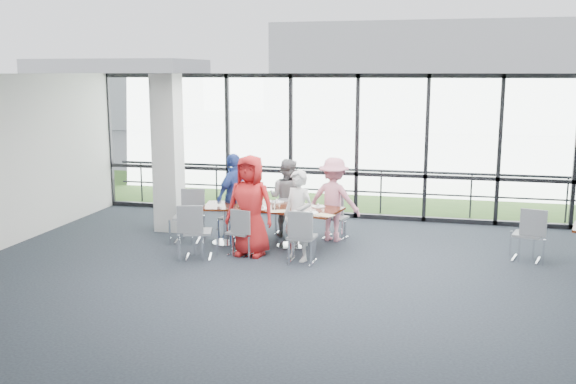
% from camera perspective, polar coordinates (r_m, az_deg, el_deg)
% --- Properties ---
extents(floor, '(12.00, 10.00, 0.02)m').
position_cam_1_polar(floor, '(9.77, 2.09, -8.74)').
color(floor, '#1F242D').
rests_on(floor, ground).
extents(ceiling, '(12.00, 10.00, 0.04)m').
position_cam_1_polar(ceiling, '(9.22, 2.23, 10.45)').
color(ceiling, white).
rests_on(ceiling, ground).
extents(wall_front, '(12.00, 0.10, 3.20)m').
position_cam_1_polar(wall_front, '(4.71, -10.14, -9.73)').
color(wall_front, silver).
rests_on(wall_front, ground).
extents(curtain_wall_back, '(12.00, 0.10, 3.20)m').
position_cam_1_polar(curtain_wall_back, '(14.25, 6.15, 4.00)').
color(curtain_wall_back, white).
rests_on(curtain_wall_back, ground).
extents(structural_column, '(0.50, 0.50, 3.20)m').
position_cam_1_polar(structural_column, '(13.30, -10.62, 3.41)').
color(structural_column, silver).
rests_on(structural_column, ground).
extents(apron, '(80.00, 70.00, 0.02)m').
position_cam_1_polar(apron, '(19.40, 7.98, 0.87)').
color(apron, gray).
rests_on(apron, ground).
extents(grass_strip, '(80.00, 5.00, 0.01)m').
position_cam_1_polar(grass_strip, '(17.43, 7.33, -0.11)').
color(grass_strip, '#29501E').
rests_on(grass_strip, ground).
extents(hangar_main, '(24.00, 10.00, 6.00)m').
position_cam_1_polar(hangar_main, '(41.10, 16.84, 9.85)').
color(hangar_main, '#B9BBBF').
rests_on(hangar_main, ground).
extents(hangar_aux, '(10.00, 6.00, 4.00)m').
position_cam_1_polar(hangar_aux, '(42.02, -14.78, 8.59)').
color(hangar_aux, '#B9BBBF').
rests_on(hangar_aux, ground).
extents(guard_rail, '(12.00, 0.06, 0.06)m').
position_cam_1_polar(guard_rail, '(15.00, 6.36, 0.07)').
color(guard_rail, '#2D2D33').
rests_on(guard_rail, ground).
extents(main_table, '(1.94, 1.34, 0.75)m').
position_cam_1_polar(main_table, '(11.93, 0.34, -2.05)').
color(main_table, '#3A1109').
rests_on(main_table, ground).
extents(side_table_left, '(0.93, 0.93, 0.75)m').
position_cam_1_polar(side_table_left, '(12.22, -5.50, -1.73)').
color(side_table_left, '#3A1109').
rests_on(side_table_left, ground).
extents(diner_near_left, '(0.94, 0.67, 1.80)m').
position_cam_1_polar(diner_near_left, '(11.35, -3.36, -1.22)').
color(diner_near_left, red).
rests_on(diner_near_left, ground).
extents(diner_near_right, '(0.70, 0.63, 1.58)m').
position_cam_1_polar(diner_near_right, '(11.05, 0.91, -2.12)').
color(diner_near_right, silver).
rests_on(diner_near_right, ground).
extents(diner_far_left, '(0.83, 0.60, 1.55)m').
position_cam_1_polar(diner_far_left, '(12.69, -0.09, -0.51)').
color(diner_far_left, gray).
rests_on(diner_far_left, ground).
extents(diner_far_right, '(1.14, 0.75, 1.62)m').
position_cam_1_polar(diner_far_right, '(12.37, 4.09, -0.67)').
color(diner_far_right, pink).
rests_on(diner_far_right, ground).
extents(diner_end, '(0.88, 1.12, 1.69)m').
position_cam_1_polar(diner_end, '(12.52, -4.73, -0.39)').
color(diner_end, '#2E499F').
rests_on(diner_end, ground).
extents(chair_main_nl, '(0.51, 0.51, 0.84)m').
position_cam_1_polar(chair_main_nl, '(11.45, -4.21, -3.60)').
color(chair_main_nl, slate).
rests_on(chair_main_nl, ground).
extents(chair_main_nr, '(0.47, 0.47, 0.92)m').
position_cam_1_polar(chair_main_nr, '(10.96, 1.27, -4.01)').
color(chair_main_nr, slate).
rests_on(chair_main_nr, ground).
extents(chair_main_fl, '(0.45, 0.45, 0.89)m').
position_cam_1_polar(chair_main_fl, '(12.95, -0.09, -1.78)').
color(chair_main_fl, slate).
rests_on(chair_main_fl, ground).
extents(chair_main_fr, '(0.51, 0.51, 0.84)m').
position_cam_1_polar(chair_main_fr, '(12.60, 4.25, -2.29)').
color(chair_main_fr, slate).
rests_on(chair_main_fr, ground).
extents(chair_main_end, '(0.51, 0.51, 0.87)m').
position_cam_1_polar(chair_main_end, '(12.53, -4.91, -2.30)').
color(chair_main_end, slate).
rests_on(chair_main_end, ground).
extents(chair_spare_la, '(0.58, 0.58, 0.96)m').
position_cam_1_polar(chair_spare_la, '(11.33, -8.00, -3.53)').
color(chair_spare_la, slate).
rests_on(chair_spare_la, ground).
extents(chair_spare_lb, '(0.57, 0.57, 0.98)m').
position_cam_1_polar(chair_spare_lb, '(12.47, -8.97, -2.20)').
color(chair_spare_lb, slate).
rests_on(chair_spare_lb, ground).
extents(chair_spare_r, '(0.55, 0.55, 0.93)m').
position_cam_1_polar(chair_spare_r, '(11.84, 20.52, -3.56)').
color(chair_spare_r, slate).
rests_on(chair_spare_r, ground).
extents(plate_nl, '(0.28, 0.28, 0.01)m').
position_cam_1_polar(plate_nl, '(11.80, -2.26, -1.46)').
color(plate_nl, white).
rests_on(plate_nl, main_table).
extents(plate_nr, '(0.28, 0.28, 0.01)m').
position_cam_1_polar(plate_nr, '(11.43, 2.02, -1.86)').
color(plate_nr, white).
rests_on(plate_nr, main_table).
extents(plate_fl, '(0.28, 0.28, 0.01)m').
position_cam_1_polar(plate_fl, '(12.40, -1.01, -0.87)').
color(plate_fl, white).
rests_on(plate_fl, main_table).
extents(plate_fr, '(0.25, 0.25, 0.01)m').
position_cam_1_polar(plate_fr, '(11.96, 2.72, -1.30)').
color(plate_fr, white).
rests_on(plate_fr, main_table).
extents(plate_end, '(0.23, 0.23, 0.01)m').
position_cam_1_polar(plate_end, '(12.23, -3.04, -1.04)').
color(plate_end, white).
rests_on(plate_end, main_table).
extents(tumbler_a, '(0.07, 0.07, 0.15)m').
position_cam_1_polar(tumbler_a, '(11.76, -1.28, -1.17)').
color(tumbler_a, white).
rests_on(tumbler_a, main_table).
extents(tumbler_b, '(0.07, 0.07, 0.13)m').
position_cam_1_polar(tumbler_b, '(11.61, 1.14, -1.37)').
color(tumbler_b, white).
rests_on(tumbler_b, main_table).
extents(tumbler_c, '(0.07, 0.07, 0.15)m').
position_cam_1_polar(tumbler_c, '(12.07, 0.98, -0.86)').
color(tumbler_c, white).
rests_on(tumbler_c, main_table).
extents(tumbler_d, '(0.08, 0.08, 0.15)m').
position_cam_1_polar(tumbler_d, '(12.07, -2.44, -0.87)').
color(tumbler_d, white).
rests_on(tumbler_d, main_table).
extents(menu_a, '(0.39, 0.33, 0.00)m').
position_cam_1_polar(menu_a, '(11.58, -0.92, -1.72)').
color(menu_a, white).
rests_on(menu_a, main_table).
extents(menu_b, '(0.38, 0.34, 0.00)m').
position_cam_1_polar(menu_b, '(11.29, 3.29, -2.06)').
color(menu_b, white).
rests_on(menu_b, main_table).
extents(menu_c, '(0.33, 0.26, 0.00)m').
position_cam_1_polar(menu_c, '(12.14, 1.45, -1.15)').
color(menu_c, white).
rests_on(menu_c, main_table).
extents(condiment_caddy, '(0.10, 0.07, 0.04)m').
position_cam_1_polar(condiment_caddy, '(11.97, 0.53, -1.23)').
color(condiment_caddy, black).
rests_on(condiment_caddy, main_table).
extents(ketchup_bottle, '(0.06, 0.06, 0.18)m').
position_cam_1_polar(ketchup_bottle, '(11.88, 0.68, -0.97)').
color(ketchup_bottle, maroon).
rests_on(ketchup_bottle, main_table).
extents(green_bottle, '(0.05, 0.05, 0.20)m').
position_cam_1_polar(green_bottle, '(11.91, 0.58, -0.89)').
color(green_bottle, '#226D38').
rests_on(green_bottle, main_table).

